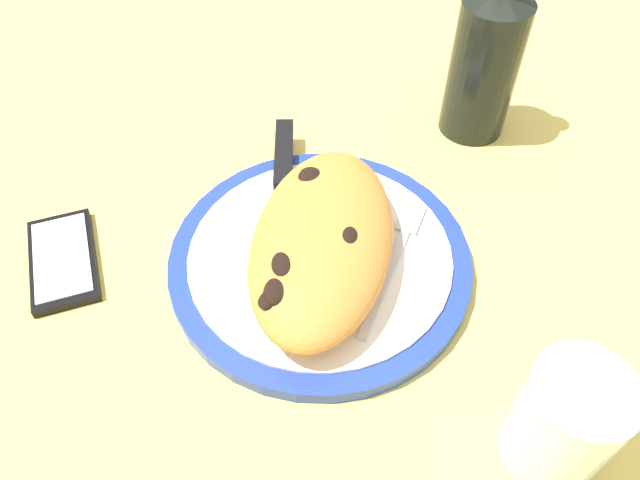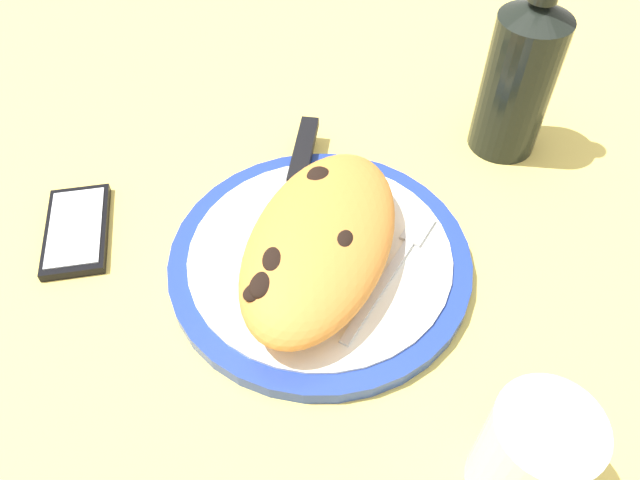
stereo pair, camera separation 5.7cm
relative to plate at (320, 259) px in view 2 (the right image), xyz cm
name	(u,v)px [view 2 (the right image)]	position (x,y,z in cm)	size (l,w,h in cm)	color
ground_plane	(320,274)	(0.00, 0.00, -2.41)	(150.00, 150.00, 3.00)	#EACC60
plate	(320,259)	(0.00, 0.00, 0.00)	(29.56, 29.56, 1.89)	#233D99
calzone	(320,241)	(-0.92, -0.49, 4.06)	(25.51, 16.40, 6.09)	orange
fork	(396,263)	(2.22, -7.05, 1.17)	(17.29, 2.41, 0.40)	silver
knife	(299,170)	(8.81, 7.22, 1.47)	(23.25, 9.85, 1.20)	silver
smartphone	(77,230)	(-8.03, 24.22, -0.35)	(13.12, 12.13, 1.16)	black
water_glass	(529,459)	(-11.64, -22.99, 3.61)	(7.47, 7.47, 10.36)	silver
wine_bottle	(520,75)	(26.28, -10.38, 8.65)	(7.69, 7.69, 24.13)	black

